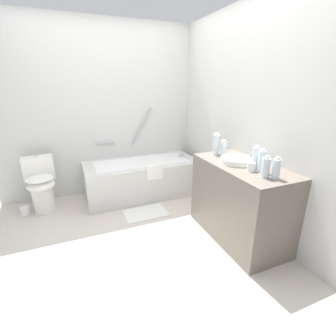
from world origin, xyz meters
TOP-DOWN VIEW (x-y plane):
  - ground_plane at (0.00, 0.00)m, footprint 3.78×3.78m
  - wall_back_tiled at (0.00, 1.44)m, footprint 3.07×0.10m
  - wall_right_mirror at (1.39, 0.00)m, footprint 0.10×3.18m
  - bathtub at (0.41, 1.02)m, footprint 1.66×0.75m
  - toilet at (-0.96, 1.04)m, footprint 0.39×0.52m
  - vanity_counter at (1.06, -0.43)m, footprint 0.56×1.10m
  - sink_basin at (1.02, -0.35)m, footprint 0.32×0.32m
  - sink_faucet at (1.21, -0.35)m, footprint 0.12×0.15m
  - water_bottle_0 at (1.06, -0.84)m, footprint 0.07×0.07m
  - water_bottle_1 at (1.07, -0.65)m, footprint 0.07×0.07m
  - water_bottle_2 at (1.00, -0.01)m, footprint 0.07×0.07m
  - water_bottle_3 at (1.08, -0.56)m, footprint 0.07×0.07m
  - water_bottle_4 at (1.05, -0.07)m, footprint 0.07×0.07m
  - water_bottle_5 at (1.00, -0.78)m, footprint 0.07×0.07m
  - drinking_glass_0 at (1.00, -0.61)m, footprint 0.07×0.07m
  - bath_mat at (0.26, 0.43)m, footprint 0.55×0.37m
  - toilet_paper_roll at (-1.19, 1.00)m, footprint 0.11×0.11m

SIDE VIEW (x-z plane):
  - ground_plane at x=0.00m, z-range 0.00..0.00m
  - bath_mat at x=0.26m, z-range 0.00..0.01m
  - toilet_paper_roll at x=-1.19m, z-range 0.00..0.11m
  - bathtub at x=0.41m, z-range -0.36..0.91m
  - toilet at x=-0.96m, z-range 0.00..0.72m
  - vanity_counter at x=1.06m, z-range 0.00..0.84m
  - sink_basin at x=1.02m, z-range 0.84..0.89m
  - sink_faucet at x=1.21m, z-range 0.83..0.90m
  - drinking_glass_0 at x=1.00m, z-range 0.84..0.92m
  - water_bottle_4 at x=1.05m, z-range 0.83..1.01m
  - water_bottle_0 at x=1.06m, z-range 0.83..1.02m
  - water_bottle_5 at x=1.00m, z-range 0.83..1.02m
  - water_bottle_1 at x=1.07m, z-range 0.83..1.05m
  - water_bottle_3 at x=1.08m, z-range 0.83..1.05m
  - water_bottle_2 at x=1.00m, z-range 0.83..1.08m
  - wall_back_tiled at x=0.00m, z-range 0.00..2.46m
  - wall_right_mirror at x=1.39m, z-range 0.00..2.46m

